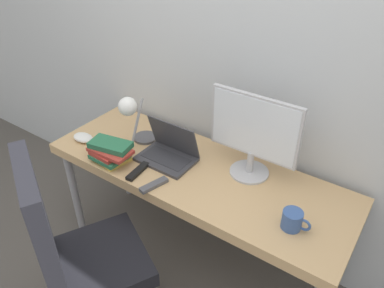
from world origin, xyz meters
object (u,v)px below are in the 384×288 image
(monitor, at_px, (254,133))
(office_chair, at_px, (74,251))
(desk_lamp, at_px, (132,114))
(mug, at_px, (293,220))
(laptop, at_px, (169,152))
(game_controller, at_px, (83,138))
(book_stack, at_px, (110,151))

(monitor, distance_m, office_chair, 1.04)
(desk_lamp, bearing_deg, mug, -5.16)
(laptop, xyz_separation_m, office_chair, (-0.04, -0.69, -0.19))
(game_controller, bearing_deg, laptop, 15.14)
(office_chair, bearing_deg, desk_lamp, 106.93)
(game_controller, bearing_deg, office_chair, -46.73)
(laptop, height_order, desk_lamp, desk_lamp)
(monitor, distance_m, desk_lamp, 0.70)
(laptop, xyz_separation_m, desk_lamp, (-0.25, -0.01, 0.17))
(monitor, distance_m, game_controller, 1.06)
(monitor, xyz_separation_m, mug, (0.34, -0.25, -0.21))
(book_stack, xyz_separation_m, game_controller, (-0.29, 0.05, -0.04))
(desk_lamp, relative_size, book_stack, 1.28)
(game_controller, bearing_deg, desk_lamp, 24.16)
(office_chair, relative_size, game_controller, 8.08)
(office_chair, bearing_deg, book_stack, 114.05)
(monitor, height_order, game_controller, monitor)
(monitor, bearing_deg, book_stack, -153.71)
(office_chair, distance_m, book_stack, 0.57)
(monitor, xyz_separation_m, desk_lamp, (-0.68, -0.16, -0.04))
(laptop, relative_size, office_chair, 0.28)
(office_chair, height_order, game_controller, office_chair)
(laptop, bearing_deg, monitor, 18.45)
(office_chair, bearing_deg, laptop, 86.64)
(book_stack, bearing_deg, monitor, 26.29)
(book_stack, relative_size, mug, 1.94)
(laptop, distance_m, mug, 0.79)
(office_chair, height_order, mug, office_chair)
(game_controller, bearing_deg, monitor, 16.62)
(desk_lamp, bearing_deg, monitor, 13.09)
(laptop, relative_size, game_controller, 2.29)
(laptop, distance_m, book_stack, 0.33)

